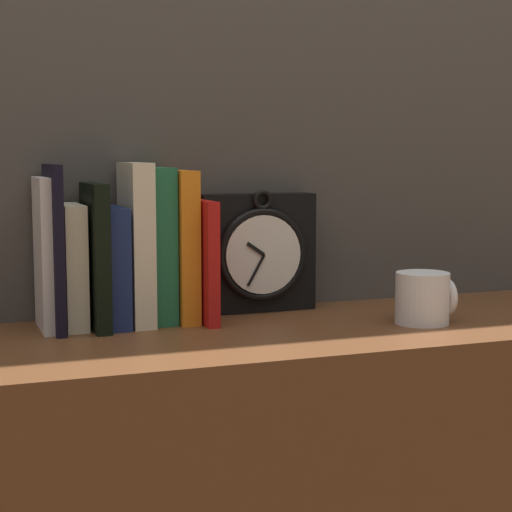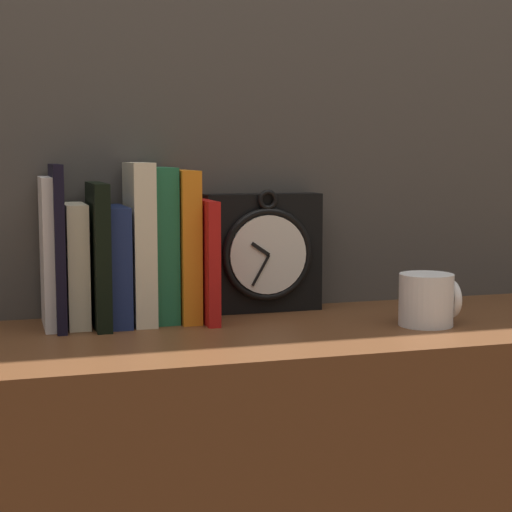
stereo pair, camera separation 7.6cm
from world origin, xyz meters
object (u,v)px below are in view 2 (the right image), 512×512
at_px(book_slot2_cream, 76,265).
at_px(book_slot5_cream, 140,243).
at_px(book_slot1_black, 57,247).
at_px(book_slot6_green, 162,244).
at_px(book_slot0_white, 47,253).
at_px(clock, 263,253).
at_px(book_slot7_orange, 185,245).
at_px(book_slot4_navy, 116,265).
at_px(mug, 428,300).
at_px(book_slot3_black, 98,255).
at_px(book_slot8_red, 204,260).

distance_m(book_slot2_cream, book_slot5_cream, 0.10).
bearing_deg(book_slot1_black, book_slot6_green, 4.46).
bearing_deg(book_slot0_white, clock, 4.97).
distance_m(book_slot0_white, book_slot7_orange, 0.21).
xyz_separation_m(book_slot2_cream, book_slot6_green, (0.14, 0.00, 0.03)).
bearing_deg(book_slot2_cream, book_slot4_navy, -5.42).
distance_m(book_slot5_cream, mug, 0.46).
height_order(book_slot2_cream, book_slot6_green, book_slot6_green).
height_order(book_slot4_navy, book_slot6_green, book_slot6_green).
relative_size(book_slot6_green, book_slot7_orange, 1.02).
xyz_separation_m(book_slot0_white, book_slot4_navy, (0.10, -0.00, -0.02)).
bearing_deg(book_slot3_black, book_slot6_green, 9.05).
relative_size(clock, book_slot6_green, 0.85).
distance_m(clock, book_slot3_black, 0.28).
xyz_separation_m(book_slot1_black, book_slot6_green, (0.16, 0.01, -0.00)).
bearing_deg(book_slot7_orange, book_slot6_green, 171.47).
xyz_separation_m(book_slot0_white, book_slot6_green, (0.18, 0.00, 0.01)).
xyz_separation_m(book_slot2_cream, book_slot8_red, (0.20, -0.02, 0.00)).
bearing_deg(mug, book_slot1_black, 164.67).
bearing_deg(book_slot0_white, book_slot7_orange, -0.33).
xyz_separation_m(book_slot1_black, book_slot3_black, (0.06, -0.00, -0.01)).
xyz_separation_m(book_slot4_navy, book_slot7_orange, (0.11, 0.00, 0.03)).
xyz_separation_m(book_slot0_white, mug, (0.56, -0.16, -0.07)).
height_order(book_slot2_cream, book_slot5_cream, book_slot5_cream).
bearing_deg(book_slot6_green, book_slot7_orange, -8.53).
distance_m(book_slot3_black, book_slot5_cream, 0.07).
relative_size(book_slot2_cream, book_slot7_orange, 0.79).
xyz_separation_m(clock, book_slot5_cream, (-0.21, -0.03, 0.03)).
relative_size(clock, book_slot3_black, 0.94).
height_order(book_slot3_black, book_slot5_cream, book_slot5_cream).
xyz_separation_m(book_slot3_black, book_slot4_navy, (0.03, 0.01, -0.02)).
bearing_deg(clock, book_slot5_cream, -171.10).
height_order(clock, book_slot6_green, book_slot6_green).
relative_size(book_slot3_black, mug, 2.45).
bearing_deg(book_slot5_cream, book_slot4_navy, -177.70).
distance_m(book_slot0_white, book_slot1_black, 0.02).
bearing_deg(book_slot6_green, book_slot4_navy, -173.65).
height_order(book_slot2_cream, book_slot4_navy, book_slot2_cream).
height_order(book_slot1_black, book_slot4_navy, book_slot1_black).
distance_m(book_slot2_cream, book_slot6_green, 0.14).
distance_m(book_slot1_black, book_slot7_orange, 0.20).
relative_size(book_slot0_white, book_slot3_black, 1.04).
distance_m(book_slot2_cream, book_slot3_black, 0.04).
distance_m(book_slot0_white, book_slot2_cream, 0.05).
height_order(book_slot6_green, book_slot8_red, book_slot6_green).
relative_size(clock, book_slot7_orange, 0.86).
distance_m(book_slot5_cream, book_slot7_orange, 0.07).
relative_size(book_slot4_navy, book_slot7_orange, 0.77).
height_order(clock, book_slot3_black, book_slot3_black).
height_order(book_slot0_white, book_slot1_black, book_slot1_black).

